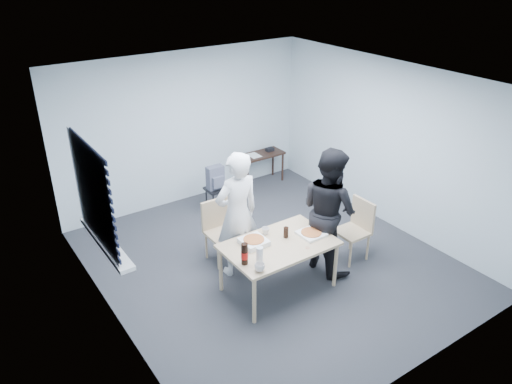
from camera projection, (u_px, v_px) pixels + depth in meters
room at (96, 202)px, 5.70m from camera, size 5.00×5.00×5.00m
dining_table at (279, 248)px, 6.34m from camera, size 1.41×0.89×0.68m
chair_far at (219, 226)px, 7.05m from camera, size 0.42×0.42×0.89m
chair_right at (357, 225)px, 7.07m from camera, size 0.42×0.42×0.89m
person_white at (237, 215)px, 6.58m from camera, size 0.65×0.42×1.77m
person_black at (329, 210)px, 6.69m from camera, size 0.47×0.86×1.77m
side_table at (261, 158)px, 9.33m from camera, size 0.88×0.39×0.59m
stool at (216, 194)px, 8.36m from camera, size 0.32×0.32×0.44m
backpack at (216, 178)px, 8.22m from camera, size 0.28×0.21×0.39m
pizza_box_a at (254, 242)px, 6.29m from camera, size 0.31×0.31×0.08m
pizza_box_b at (311, 233)px, 6.50m from camera, size 0.32×0.32×0.04m
mug_a at (260, 267)px, 5.77m from camera, size 0.17×0.17×0.10m
mug_b at (266, 231)px, 6.51m from camera, size 0.10×0.10×0.09m
cola_glass at (286, 232)px, 6.42m from camera, size 0.07×0.07×0.15m
soda_bottle at (245, 254)px, 5.86m from camera, size 0.09×0.09×0.28m
plastic_cups at (260, 255)px, 5.91m from camera, size 0.11×0.11×0.20m
rubber_band at (307, 248)px, 6.22m from camera, size 0.06×0.06×0.00m
papers at (254, 155)px, 9.22m from camera, size 0.27×0.31×0.00m
black_box at (270, 149)px, 9.41m from camera, size 0.17×0.15×0.06m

